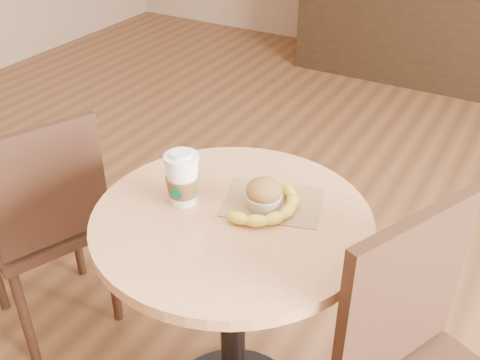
{
  "coord_description": "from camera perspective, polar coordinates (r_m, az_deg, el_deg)",
  "views": [
    {
      "loc": [
        0.56,
        -0.86,
        1.55
      ],
      "look_at": [
        -0.01,
        0.13,
        0.83
      ],
      "focal_mm": 42.0,
      "sensor_mm": 36.0,
      "label": 1
    }
  ],
  "objects": [
    {
      "name": "muffin",
      "position": [
        1.36,
        2.45,
        -1.52
      ],
      "size": [
        0.09,
        0.09,
        0.08
      ],
      "color": "silver",
      "rests_on": "kraft_bag"
    },
    {
      "name": "service_counter",
      "position": [
        4.2,
        22.14,
        15.94
      ],
      "size": [
        2.3,
        0.65,
        1.04
      ],
      "color": "black",
      "rests_on": "ground"
    },
    {
      "name": "cafe_table",
      "position": [
        1.5,
        -0.77,
        -10.51
      ],
      "size": [
        0.69,
        0.69,
        0.75
      ],
      "color": "black",
      "rests_on": "ground"
    },
    {
      "name": "coffee_cup",
      "position": [
        1.38,
        -5.85,
        -0.01
      ],
      "size": [
        0.09,
        0.09,
        0.14
      ],
      "rotation": [
        0.0,
        0.0,
        0.21
      ],
      "color": "white",
      "rests_on": "cafe_table"
    },
    {
      "name": "banana",
      "position": [
        1.36,
        3.11,
        -2.7
      ],
      "size": [
        0.22,
        0.26,
        0.03
      ],
      "primitive_type": null,
      "rotation": [
        0.0,
        0.0,
        -0.42
      ],
      "color": "gold",
      "rests_on": "kraft_bag"
    },
    {
      "name": "kraft_bag",
      "position": [
        1.41,
        3.37,
        -2.25
      ],
      "size": [
        0.28,
        0.24,
        0.0
      ],
      "primitive_type": "cube",
      "rotation": [
        0.0,
        0.0,
        0.29
      ],
      "color": "olive",
      "rests_on": "cafe_table"
    },
    {
      "name": "chair_left",
      "position": [
        1.94,
        -19.19,
        -3.91
      ],
      "size": [
        0.48,
        0.48,
        0.84
      ],
      "rotation": [
        0.0,
        0.0,
        -1.96
      ],
      "color": "#341D12",
      "rests_on": "ground"
    }
  ]
}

